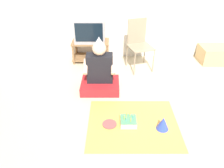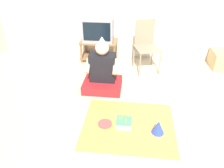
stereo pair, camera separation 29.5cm
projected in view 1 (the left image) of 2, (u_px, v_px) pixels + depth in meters
ground_plane at (171, 129)px, 2.72m from camera, size 16.00×16.00×0.00m
tv_stand at (90, 49)px, 4.27m from camera, size 0.71×0.41×0.41m
tv at (89, 30)px, 4.07m from camera, size 0.56×0.40×0.43m
folding_chair at (138, 41)px, 3.90m from camera, size 0.51×0.52×0.89m
cardboard_box_stack at (213, 54)px, 4.28m from camera, size 0.54×0.47×0.31m
person_seated at (99, 74)px, 3.36m from camera, size 0.59×0.47×0.85m
party_cloth at (132, 123)px, 2.80m from camera, size 1.15×0.97×0.01m
birthday_cake at (128, 121)px, 2.77m from camera, size 0.20×0.20×0.14m
party_hat_blue at (162, 123)px, 2.67m from camera, size 0.15×0.15×0.17m
paper_plate at (109, 124)px, 2.78m from camera, size 0.18×0.18×0.01m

